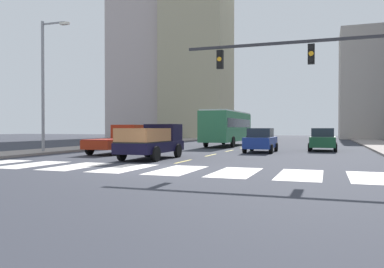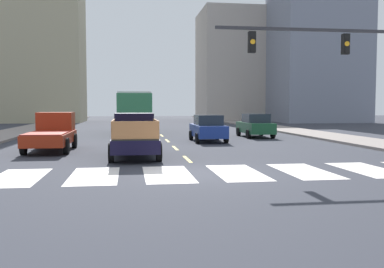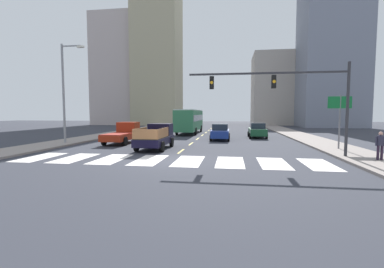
# 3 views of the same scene
# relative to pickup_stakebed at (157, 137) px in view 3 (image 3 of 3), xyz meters

# --- Properties ---
(ground_plane) EXTENTS (160.00, 160.00, 0.00)m
(ground_plane) POSITION_rel_pickup_stakebed_xyz_m (2.25, -5.34, -0.94)
(ground_plane) COLOR #31333B
(sidewalk_right) EXTENTS (3.56, 110.00, 0.15)m
(sidewalk_right) POSITION_rel_pickup_stakebed_xyz_m (14.27, 12.66, -0.86)
(sidewalk_right) COLOR gray
(sidewalk_right) RESTS_ON ground
(sidewalk_left) EXTENTS (3.56, 110.00, 0.15)m
(sidewalk_left) POSITION_rel_pickup_stakebed_xyz_m (-9.76, 12.66, -0.86)
(sidewalk_left) COLOR gray
(sidewalk_left) RESTS_ON ground
(crosswalk_stripe_0) EXTENTS (1.59, 3.76, 0.01)m
(crosswalk_stripe_0) POSITION_rel_pickup_stakebed_xyz_m (-6.27, -5.34, -0.93)
(crosswalk_stripe_0) COLOR silver
(crosswalk_stripe_0) RESTS_ON ground
(crosswalk_stripe_1) EXTENTS (1.59, 3.76, 0.01)m
(crosswalk_stripe_1) POSITION_rel_pickup_stakebed_xyz_m (-3.83, -5.34, -0.93)
(crosswalk_stripe_1) COLOR silver
(crosswalk_stripe_1) RESTS_ON ground
(crosswalk_stripe_2) EXTENTS (1.59, 3.76, 0.01)m
(crosswalk_stripe_2) POSITION_rel_pickup_stakebed_xyz_m (-1.40, -5.34, -0.93)
(crosswalk_stripe_2) COLOR silver
(crosswalk_stripe_2) RESTS_ON ground
(crosswalk_stripe_3) EXTENTS (1.59, 3.76, 0.01)m
(crosswalk_stripe_3) POSITION_rel_pickup_stakebed_xyz_m (1.03, -5.34, -0.93)
(crosswalk_stripe_3) COLOR silver
(crosswalk_stripe_3) RESTS_ON ground
(crosswalk_stripe_4) EXTENTS (1.59, 3.76, 0.01)m
(crosswalk_stripe_4) POSITION_rel_pickup_stakebed_xyz_m (3.47, -5.34, -0.93)
(crosswalk_stripe_4) COLOR silver
(crosswalk_stripe_4) RESTS_ON ground
(crosswalk_stripe_5) EXTENTS (1.59, 3.76, 0.01)m
(crosswalk_stripe_5) POSITION_rel_pickup_stakebed_xyz_m (5.90, -5.34, -0.93)
(crosswalk_stripe_5) COLOR silver
(crosswalk_stripe_5) RESTS_ON ground
(crosswalk_stripe_6) EXTENTS (1.59, 3.76, 0.01)m
(crosswalk_stripe_6) POSITION_rel_pickup_stakebed_xyz_m (8.34, -5.34, -0.93)
(crosswalk_stripe_6) COLOR silver
(crosswalk_stripe_6) RESTS_ON ground
(crosswalk_stripe_7) EXTENTS (1.59, 3.76, 0.01)m
(crosswalk_stripe_7) POSITION_rel_pickup_stakebed_xyz_m (10.77, -5.34, -0.93)
(crosswalk_stripe_7) COLOR silver
(crosswalk_stripe_7) RESTS_ON ground
(lane_dash_0) EXTENTS (0.16, 2.40, 0.01)m
(lane_dash_0) POSITION_rel_pickup_stakebed_xyz_m (2.25, -1.34, -0.93)
(lane_dash_0) COLOR #DBC355
(lane_dash_0) RESTS_ON ground
(lane_dash_1) EXTENTS (0.16, 2.40, 0.01)m
(lane_dash_1) POSITION_rel_pickup_stakebed_xyz_m (2.25, 3.66, -0.93)
(lane_dash_1) COLOR #DBC355
(lane_dash_1) RESTS_ON ground
(lane_dash_2) EXTENTS (0.16, 2.40, 0.01)m
(lane_dash_2) POSITION_rel_pickup_stakebed_xyz_m (2.25, 8.66, -0.93)
(lane_dash_2) COLOR #DBC355
(lane_dash_2) RESTS_ON ground
(lane_dash_3) EXTENTS (0.16, 2.40, 0.01)m
(lane_dash_3) POSITION_rel_pickup_stakebed_xyz_m (2.25, 13.66, -0.93)
(lane_dash_3) COLOR #DBC355
(lane_dash_3) RESTS_ON ground
(lane_dash_4) EXTENTS (0.16, 2.40, 0.01)m
(lane_dash_4) POSITION_rel_pickup_stakebed_xyz_m (2.25, 18.66, -0.93)
(lane_dash_4) COLOR #DBC355
(lane_dash_4) RESTS_ON ground
(lane_dash_5) EXTENTS (0.16, 2.40, 0.01)m
(lane_dash_5) POSITION_rel_pickup_stakebed_xyz_m (2.25, 23.66, -0.93)
(lane_dash_5) COLOR #DBC355
(lane_dash_5) RESTS_ON ground
(lane_dash_6) EXTENTS (0.16, 2.40, 0.01)m
(lane_dash_6) POSITION_rel_pickup_stakebed_xyz_m (2.25, 28.66, -0.93)
(lane_dash_6) COLOR #DBC355
(lane_dash_6) RESTS_ON ground
(lane_dash_7) EXTENTS (0.16, 2.40, 0.01)m
(lane_dash_7) POSITION_rel_pickup_stakebed_xyz_m (2.25, 33.66, -0.93)
(lane_dash_7) COLOR #DBC355
(lane_dash_7) RESTS_ON ground
(pickup_stakebed) EXTENTS (2.18, 5.20, 1.96)m
(pickup_stakebed) POSITION_rel_pickup_stakebed_xyz_m (0.00, 0.00, 0.00)
(pickup_stakebed) COLOR black
(pickup_stakebed) RESTS_ON ground
(pickup_dark) EXTENTS (2.18, 5.20, 1.96)m
(pickup_dark) POSITION_rel_pickup_stakebed_xyz_m (-4.18, 3.34, -0.02)
(pickup_dark) COLOR #A02710
(pickup_dark) RESTS_ON ground
(city_bus) EXTENTS (2.72, 10.80, 3.32)m
(city_bus) POSITION_rel_pickup_stakebed_xyz_m (0.15, 16.40, 1.02)
(city_bus) COLOR #2C7349
(city_bus) RESTS_ON ground
(sedan_mid) EXTENTS (2.02, 4.40, 1.72)m
(sedan_mid) POSITION_rel_pickup_stakebed_xyz_m (8.94, 10.96, -0.08)
(sedan_mid) COLOR #184D2D
(sedan_mid) RESTS_ON ground
(sedan_near_left) EXTENTS (2.02, 4.40, 1.72)m
(sedan_near_left) POSITION_rel_pickup_stakebed_xyz_m (4.79, 7.61, -0.08)
(sedan_near_left) COLOR navy
(sedan_near_left) RESTS_ON ground
(traffic_signal_gantry) EXTENTS (10.03, 0.27, 6.00)m
(traffic_signal_gantry) POSITION_rel_pickup_stakebed_xyz_m (9.82, -2.96, 3.30)
(traffic_signal_gantry) COLOR #2D2D33
(traffic_signal_gantry) RESTS_ON ground
(direction_sign_green) EXTENTS (1.70, 0.12, 4.20)m
(direction_sign_green) POSITION_rel_pickup_stakebed_xyz_m (14.03, 0.78, 2.10)
(direction_sign_green) COLOR slate
(direction_sign_green) RESTS_ON ground
(streetlight_left) EXTENTS (2.20, 0.28, 9.00)m
(streetlight_left) POSITION_rel_pickup_stakebed_xyz_m (-8.95, 1.63, 4.03)
(streetlight_left) COLOR gray
(streetlight_left) RESTS_ON ground
(pedestrian_waiting) EXTENTS (0.53, 0.34, 1.64)m
(pedestrian_waiting) POSITION_rel_pickup_stakebed_xyz_m (14.41, -4.25, 0.18)
(pedestrian_waiting) COLOR #2A1C2F
(pedestrian_waiting) RESTS_ON sidewalk_right
(tower_tall_centre) EXTENTS (10.62, 9.78, 53.71)m
(tower_tall_centre) POSITION_rel_pickup_stakebed_xyz_m (-11.86, 43.32, 25.92)
(tower_tall_centre) COLOR tan
(tower_tall_centre) RESTS_ON ground
(block_mid_left) EXTENTS (11.20, 7.12, 26.85)m
(block_mid_left) POSITION_rel_pickup_stakebed_xyz_m (-22.27, 43.29, 12.49)
(block_mid_left) COLOR #B8A8A4
(block_mid_left) RESTS_ON ground
(block_mid_right) EXTENTS (11.40, 11.16, 17.23)m
(block_mid_right) POSITION_rel_pickup_stakebed_xyz_m (16.80, 48.76, 7.68)
(block_mid_right) COLOR #B3A89D
(block_mid_right) RESTS_ON ground
(block_low_left) EXTENTS (11.82, 10.41, 29.62)m
(block_low_left) POSITION_rel_pickup_stakebed_xyz_m (25.96, 38.57, 13.88)
(block_low_left) COLOR gray
(block_low_left) RESTS_ON ground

